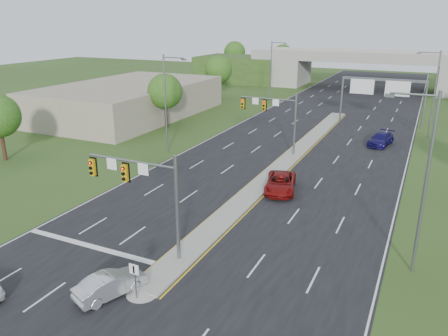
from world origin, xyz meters
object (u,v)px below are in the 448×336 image
signal_mast_far (276,113)px  sign_gantry (382,89)px  keep_right_sign (135,275)px  car_silver (111,284)px  car_far_a (280,183)px  overpass (368,73)px  car_far_b (381,139)px  signal_mast_near (145,186)px

signal_mast_far → sign_gantry: 21.91m
keep_right_sign → car_silver: (-1.50, -0.25, -0.83)m
keep_right_sign → car_silver: bearing=-170.6°
keep_right_sign → sign_gantry: bearing=82.3°
car_far_a → sign_gantry: bearing=67.7°
car_silver → signal_mast_far: bearing=-67.2°
sign_gantry → overpass: bearing=100.8°
car_far_a → overpass: bearing=78.0°
car_far_a → car_far_b: size_ratio=1.07×
overpass → car_silver: (-1.50, -84.78, -2.86)m
car_far_a → signal_mast_far: bearing=98.0°
signal_mast_near → keep_right_sign: bearing=-63.1°
signal_mast_far → car_far_b: 14.33m
car_silver → car_far_a: car_far_a is taller
signal_mast_near → car_far_b: signal_mast_near is taller
sign_gantry → car_far_a: size_ratio=2.12×
signal_mast_near → signal_mast_far: (0.00, 25.00, 0.00)m
signal_mast_far → car_far_a: bearing=-68.2°
sign_gantry → car_far_a: bearing=-98.5°
overpass → car_far_a: 65.97m
keep_right_sign → car_far_b: (8.35, 38.23, -0.76)m
signal_mast_far → car_far_b: size_ratio=1.37×
signal_mast_near → sign_gantry: (8.95, 44.99, 0.51)m
car_silver → car_far_b: bearing=-83.1°
car_far_a → signal_mast_near: bearing=-120.7°
signal_mast_near → car_silver: bearing=-80.8°
signal_mast_far → car_silver: 29.98m
keep_right_sign → signal_mast_far: bearing=94.4°
sign_gantry → overpass: (-6.68, 35.08, -1.69)m
car_silver → signal_mast_near: bearing=-59.5°
keep_right_sign → car_far_a: size_ratio=0.40×
car_far_b → keep_right_sign: bearing=-91.6°
signal_mast_near → car_far_a: signal_mast_near is taller
car_far_a → car_far_b: bearing=58.4°
signal_mast_near → overpass: 80.11m
signal_mast_near → car_far_a: bearing=73.0°
sign_gantry → car_far_b: (1.67, -11.22, -4.48)m
keep_right_sign → car_silver: size_ratio=0.54×
keep_right_sign → car_far_b: bearing=77.7°
signal_mast_near → signal_mast_far: 25.00m
signal_mast_near → car_far_b: 35.63m
signal_mast_far → keep_right_sign: 29.71m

